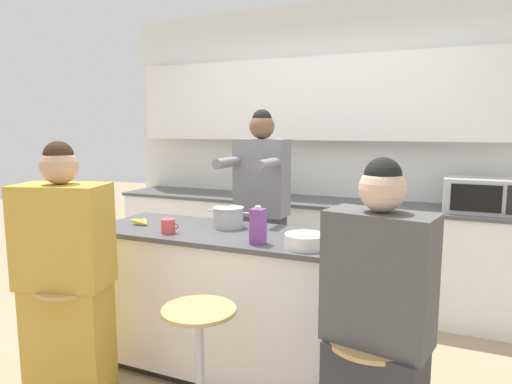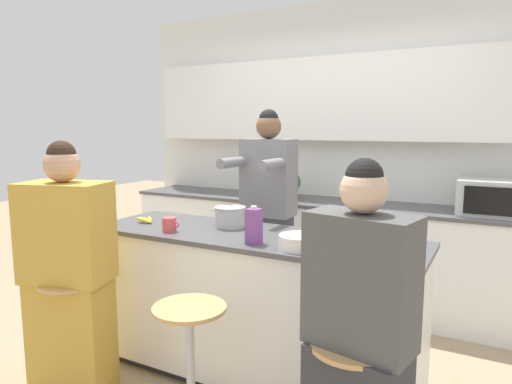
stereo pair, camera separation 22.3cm
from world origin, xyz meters
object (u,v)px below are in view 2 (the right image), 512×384
object	(u,v)px
cooking_pot	(230,217)
potted_plant	(290,183)
coffee_cup_near	(169,225)
kitchen_island	(251,305)
microwave	(498,198)
bar_stool_center	(191,365)
fruit_bowl	(355,233)
person_seated_near	(358,352)
person_wrapped_blanket	(69,277)
person_cooking	(268,224)
bar_stool_leftmost	(74,332)
banana_bunch	(146,220)
juice_carton	(254,226)

from	to	relation	value
cooking_pot	potted_plant	world-z (taller)	potted_plant
potted_plant	coffee_cup_near	bearing A→B (deg)	-93.37
kitchen_island	potted_plant	distance (m)	1.60
microwave	potted_plant	distance (m)	1.70
bar_stool_center	fruit_bowl	world-z (taller)	fruit_bowl
person_seated_near	microwave	distance (m)	2.14
kitchen_island	cooking_pot	bearing A→B (deg)	153.07
person_wrapped_blanket	microwave	world-z (taller)	person_wrapped_blanket
person_seated_near	potted_plant	xyz separation A→B (m)	(-1.24, 2.09, 0.40)
microwave	potted_plant	world-z (taller)	microwave
cooking_pot	coffee_cup_near	bearing A→B (deg)	-131.72
potted_plant	bar_stool_center	bearing A→B (deg)	-79.56
person_cooking	coffee_cup_near	distance (m)	0.87
bar_stool_center	bar_stool_leftmost	bearing A→B (deg)	-179.10
bar_stool_leftmost	fruit_bowl	world-z (taller)	fruit_bowl
person_wrapped_blanket	coffee_cup_near	size ratio (longest dim) A/B	12.56
kitchen_island	bar_stool_leftmost	size ratio (longest dim) A/B	3.04
person_seated_near	banana_bunch	distance (m)	1.77
person_seated_near	cooking_pot	size ratio (longest dim) A/B	4.93
bar_stool_leftmost	coffee_cup_near	size ratio (longest dim) A/B	5.76
cooking_pot	potted_plant	distance (m)	1.34
bar_stool_center	person_cooking	world-z (taller)	person_cooking
bar_stool_center	cooking_pot	distance (m)	0.99
person_cooking	potted_plant	distance (m)	0.85
microwave	kitchen_island	bearing A→B (deg)	-133.00
cooking_pot	banana_bunch	world-z (taller)	cooking_pot
banana_bunch	bar_stool_center	bearing A→B (deg)	-36.19
person_wrapped_blanket	coffee_cup_near	world-z (taller)	person_wrapped_blanket
kitchen_island	cooking_pot	size ratio (longest dim) A/B	7.09
person_wrapped_blanket	microwave	distance (m)	3.01
kitchen_island	person_seated_near	xyz separation A→B (m)	(0.86, -0.65, 0.19)
person_seated_near	fruit_bowl	xyz separation A→B (m)	(-0.27, 0.84, 0.29)
bar_stool_leftmost	kitchen_island	bearing A→B (deg)	37.69
person_seated_near	juice_carton	bearing A→B (deg)	159.69
fruit_bowl	microwave	world-z (taller)	microwave
bar_stool_center	banana_bunch	distance (m)	1.13
kitchen_island	person_seated_near	world-z (taller)	person_seated_near
bar_stool_leftmost	coffee_cup_near	bearing A→B (deg)	52.19
bar_stool_leftmost	potted_plant	size ratio (longest dim) A/B	2.77
microwave	banana_bunch	bearing A→B (deg)	-145.12
fruit_bowl	person_seated_near	bearing A→B (deg)	-72.20
cooking_pot	microwave	distance (m)	2.01
fruit_bowl	bar_stool_leftmost	bearing A→B (deg)	-149.40
person_cooking	microwave	world-z (taller)	person_cooking
cooking_pot	fruit_bowl	xyz separation A→B (m)	(0.80, 0.09, -0.04)
person_seated_near	person_cooking	bearing A→B (deg)	140.96
kitchen_island	cooking_pot	xyz separation A→B (m)	(-0.22, 0.11, 0.52)
bar_stool_center	kitchen_island	bearing A→B (deg)	90.00
bar_stool_leftmost	bar_stool_center	bearing A→B (deg)	0.90
person_wrapped_blanket	microwave	xyz separation A→B (m)	(2.17, 2.06, 0.34)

